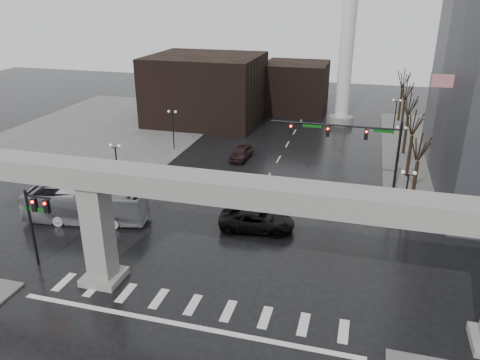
% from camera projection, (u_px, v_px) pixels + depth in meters
% --- Properties ---
extents(ground, '(160.00, 160.00, 0.00)m').
position_uv_depth(ground, '(198.00, 296.00, 31.19)').
color(ground, black).
rests_on(ground, ground).
extents(sidewalk_nw, '(28.00, 36.00, 0.15)m').
position_uv_depth(sidewalk_nw, '(117.00, 126.00, 69.66)').
color(sidewalk_nw, slate).
rests_on(sidewalk_nw, ground).
extents(elevated_guideway, '(48.00, 2.60, 8.70)m').
position_uv_depth(elevated_guideway, '(214.00, 205.00, 28.27)').
color(elevated_guideway, gray).
rests_on(elevated_guideway, ground).
extents(building_far_left, '(16.00, 14.00, 10.00)m').
position_uv_depth(building_far_left, '(206.00, 89.00, 70.20)').
color(building_far_left, black).
rests_on(building_far_left, ground).
extents(building_far_mid, '(10.00, 10.00, 8.00)m').
position_uv_depth(building_far_mid, '(295.00, 87.00, 76.55)').
color(building_far_mid, black).
rests_on(building_far_mid, ground).
extents(smokestack, '(3.60, 3.60, 30.00)m').
position_uv_depth(smokestack, '(348.00, 32.00, 65.69)').
color(smokestack, white).
rests_on(smokestack, ground).
extents(signal_mast_arm, '(12.12, 0.43, 8.00)m').
position_uv_depth(signal_mast_arm, '(356.00, 141.00, 43.54)').
color(signal_mast_arm, black).
rests_on(signal_mast_arm, ground).
extents(signal_left_pole, '(2.30, 0.30, 6.00)m').
position_uv_depth(signal_left_pole, '(36.00, 216.00, 33.10)').
color(signal_left_pole, black).
rests_on(signal_left_pole, ground).
extents(flagpole_assembly, '(2.06, 0.12, 12.00)m').
position_uv_depth(flagpole_assembly, '(428.00, 119.00, 44.20)').
color(flagpole_assembly, silver).
rests_on(flagpole_assembly, ground).
extents(lamp_right_0, '(1.22, 0.32, 5.11)m').
position_uv_depth(lamp_right_0, '(407.00, 189.00, 39.05)').
color(lamp_right_0, black).
rests_on(lamp_right_0, ground).
extents(lamp_right_1, '(1.22, 0.32, 5.11)m').
position_uv_depth(lamp_right_1, '(400.00, 140.00, 51.54)').
color(lamp_right_1, black).
rests_on(lamp_right_1, ground).
extents(lamp_right_2, '(1.22, 0.32, 5.11)m').
position_uv_depth(lamp_right_2, '(396.00, 111.00, 64.03)').
color(lamp_right_2, black).
rests_on(lamp_right_2, ground).
extents(lamp_left_0, '(1.22, 0.32, 5.11)m').
position_uv_depth(lamp_left_0, '(116.00, 160.00, 45.67)').
color(lamp_left_0, black).
rests_on(lamp_left_0, ground).
extents(lamp_left_1, '(1.22, 0.32, 5.11)m').
position_uv_depth(lamp_left_1, '(173.00, 123.00, 58.16)').
color(lamp_left_1, black).
rests_on(lamp_left_1, ground).
extents(lamp_left_2, '(1.22, 0.32, 5.11)m').
position_uv_depth(lamp_left_2, '(209.00, 99.00, 70.65)').
color(lamp_left_2, black).
rests_on(lamp_left_2, ground).
extents(tree_right_0, '(1.09, 1.58, 7.50)m').
position_uv_depth(tree_right_0, '(415.00, 180.00, 42.64)').
color(tree_right_0, black).
rests_on(tree_right_0, ground).
extents(tree_right_1, '(1.09, 1.61, 7.67)m').
position_uv_depth(tree_right_1, '(410.00, 152.00, 49.75)').
color(tree_right_1, black).
rests_on(tree_right_1, ground).
extents(tree_right_2, '(1.10, 1.63, 7.85)m').
position_uv_depth(tree_right_2, '(406.00, 131.00, 56.86)').
color(tree_right_2, black).
rests_on(tree_right_2, ground).
extents(tree_right_3, '(1.11, 1.66, 8.02)m').
position_uv_depth(tree_right_3, '(403.00, 115.00, 63.97)').
color(tree_right_3, black).
rests_on(tree_right_3, ground).
extents(tree_right_4, '(1.12, 1.69, 8.19)m').
position_uv_depth(tree_right_4, '(401.00, 102.00, 71.09)').
color(tree_right_4, black).
rests_on(tree_right_4, ground).
extents(pickup_truck, '(6.67, 3.72, 1.76)m').
position_uv_depth(pickup_truck, '(257.00, 220.00, 39.44)').
color(pickup_truck, black).
rests_on(pickup_truck, ground).
extents(city_bus, '(11.07, 4.31, 3.01)m').
position_uv_depth(city_bus, '(85.00, 206.00, 40.57)').
color(city_bus, '#AFAEB3').
rests_on(city_bus, ground).
extents(far_car, '(2.20, 4.77, 1.58)m').
position_uv_depth(far_car, '(241.00, 153.00, 55.89)').
color(far_car, black).
rests_on(far_car, ground).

